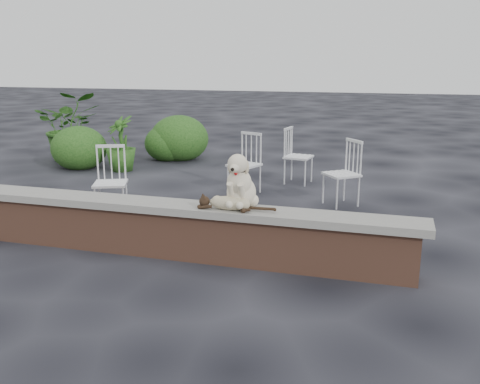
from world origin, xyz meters
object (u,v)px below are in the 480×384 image
(dog, at_px, (241,179))
(cat, at_px, (229,202))
(chair_e, at_px, (299,156))
(chair_a, at_px, (110,182))
(chair_b, at_px, (244,164))
(chair_d, at_px, (342,173))
(potted_plant_b, at_px, (121,143))
(potted_plant_a, at_px, (70,126))

(dog, relative_size, cat, 0.61)
(chair_e, bearing_deg, dog, -170.63)
(chair_a, height_order, chair_b, same)
(cat, xyz_separation_m, chair_d, (0.86, 2.60, -0.19))
(chair_a, relative_size, potted_plant_b, 0.91)
(potted_plant_a, height_order, potted_plant_b, potted_plant_a)
(chair_d, height_order, chair_e, same)
(chair_a, xyz_separation_m, potted_plant_a, (-2.88, 3.40, 0.24))
(chair_a, bearing_deg, chair_b, 29.33)
(dog, xyz_separation_m, chair_a, (-2.10, 1.02, -0.40))
(chair_d, relative_size, chair_a, 1.00)
(chair_a, relative_size, chair_e, 1.00)
(cat, relative_size, chair_d, 0.99)
(cat, relative_size, potted_plant_b, 0.90)
(chair_b, height_order, potted_plant_b, potted_plant_b)
(chair_b, bearing_deg, dog, -54.30)
(chair_e, relative_size, potted_plant_b, 0.91)
(chair_d, bearing_deg, chair_e, 175.69)
(potted_plant_a, xyz_separation_m, potted_plant_b, (1.54, -0.68, -0.19))
(chair_d, bearing_deg, cat, -57.32)
(chair_b, bearing_deg, cat, -56.56)
(chair_b, distance_m, potted_plant_b, 2.88)
(cat, relative_size, chair_e, 0.99)
(cat, xyz_separation_m, chair_a, (-2.02, 1.17, -0.19))
(cat, height_order, chair_b, chair_b)
(cat, distance_m, potted_plant_a, 6.70)
(chair_e, height_order, potted_plant_b, potted_plant_b)
(cat, height_order, chair_a, chair_a)
(chair_a, height_order, chair_e, same)
(potted_plant_b, bearing_deg, chair_b, -20.62)
(chair_e, bearing_deg, potted_plant_b, 96.94)
(cat, xyz_separation_m, chair_b, (-0.67, 2.88, -0.19))
(chair_b, distance_m, potted_plant_a, 4.57)
(potted_plant_a, distance_m, potted_plant_b, 1.69)
(cat, bearing_deg, chair_d, 73.92)
(chair_d, bearing_deg, chair_b, -139.36)
(cat, bearing_deg, dog, 64.05)
(chair_d, height_order, potted_plant_b, potted_plant_b)
(chair_d, xyz_separation_m, chair_a, (-2.88, -1.43, 0.00))
(chair_a, bearing_deg, cat, -52.46)
(chair_d, height_order, potted_plant_a, potted_plant_a)
(chair_b, bearing_deg, potted_plant_a, 178.62)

